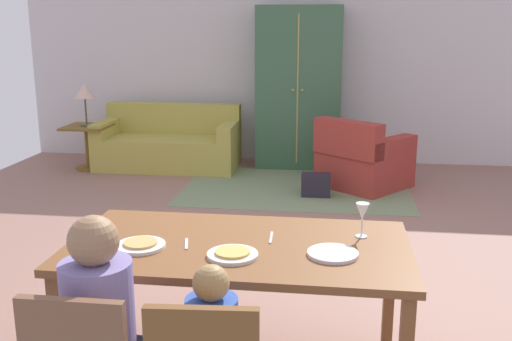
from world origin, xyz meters
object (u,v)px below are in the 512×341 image
Objects in this scene: plate_near_child at (233,255)px; plate_near_woman at (333,254)px; table_lamp at (85,93)px; wine_glass at (362,213)px; couch at (169,145)px; handbag at (316,185)px; armchair at (362,161)px; plate_near_man at (141,246)px; armoire at (299,88)px; dining_table at (239,257)px; side_table at (88,141)px.

plate_near_child and plate_near_woman have the same top height.
plate_near_woman is at bearing -54.63° from table_lamp.
wine_glass is at bearing -51.63° from table_lamp.
couch reaches higher than handbag.
armchair reaches higher than handbag.
plate_near_man is 1.00× the size of plate_near_woman.
plate_near_woman is 5.11m from armoire.
armoire is (-0.00, 4.98, 0.36)m from dining_table.
side_table is at bearing 172.87° from armchair.
plate_near_woman reaches higher than handbag.
table_lamp reaches higher than plate_near_woman.
side_table is 3.16m from handbag.
plate_near_child is 4.26m from armchair.
plate_near_child is 0.78× the size of handbag.
plate_near_woman is at bearing 1.19° from plate_near_man.
couch is at bearing 14.22° from table_lamp.
armchair is 2.07× the size of side_table.
plate_near_woman is 5.27m from couch.
armchair is (0.18, 3.79, -0.57)m from wine_glass.
plate_near_woman is 0.34m from wine_glass.
side_table is at bearing 121.68° from dining_table.
dining_table is 0.20m from plate_near_child.
plate_near_man is at bearing -63.67° from side_table.
plate_near_child reaches higher than handbag.
armoire is 6.56× the size of handbag.
plate_near_woman reaches higher than dining_table.
plate_near_child is 0.21× the size of armchair.
wine_glass is (0.63, 0.18, 0.21)m from dining_table.
couch is (-1.23, 4.79, -0.47)m from plate_near_man.
plate_near_man is 0.46× the size of table_lamp.
wine_glass is at bearing -84.26° from handbag.
wine_glass is 5.43m from side_table.
wine_glass reaches higher than plate_near_man.
plate_near_man is at bearing 172.88° from plate_near_child.
plate_near_woman is 3.68m from handbag.
plate_near_woman is at bearing -117.94° from wine_glass.
couch is at bearing 149.91° from handbag.
plate_near_child is 0.14× the size of couch.
plate_near_man is 0.78× the size of handbag.
armoire is at bearing 11.61° from table_lamp.
wine_glass reaches higher than side_table.
armoire is (-0.63, 4.80, 0.16)m from wine_glass.
wine_glass is (0.15, 0.28, 0.12)m from plate_near_woman.
table_lamp is 3.27m from handbag.
dining_table is at bearing -94.78° from handbag.
armchair is 3.63m from table_lamp.
plate_near_woman reaches higher than side_table.
armchair is at bearing -50.98° from armoire.
handbag is at bearing -30.09° from couch.
plate_near_child is 0.74m from wine_glass.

